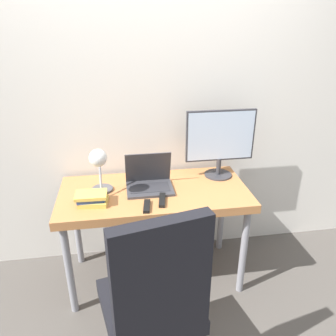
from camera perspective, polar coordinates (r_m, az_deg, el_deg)
ground_plane at (r=2.55m, az=-1.19°, el=-22.82°), size 12.00×12.00×0.00m
wall_back at (r=2.50m, az=-3.70°, el=11.11°), size 8.00×0.05×2.60m
desk at (r=2.37m, az=-2.40°, el=-5.51°), size 1.33×0.64×0.77m
laptop at (r=2.34m, az=-3.30°, el=-2.34°), size 0.33×0.25×0.25m
monitor at (r=2.46m, az=9.09°, el=4.84°), size 0.52×0.21×0.52m
desk_lamp at (r=2.17m, az=-11.94°, el=0.57°), size 0.15×0.27×0.36m
office_chair at (r=1.73m, az=-2.39°, el=-21.89°), size 0.65×0.64×1.15m
book_stack at (r=2.20m, az=-13.10°, el=-5.16°), size 0.21×0.16×0.08m
tv_remote at (r=2.18m, az=-1.02°, el=-5.60°), size 0.07×0.18×0.02m
media_remote at (r=2.12m, az=-3.71°, el=-6.66°), size 0.06×0.15×0.02m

